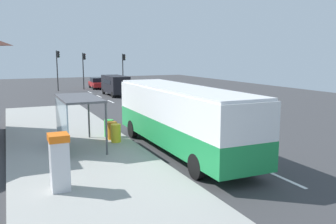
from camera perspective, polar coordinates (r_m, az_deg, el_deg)
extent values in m
cube|color=#38383A|center=(31.81, -7.17, 0.52)|extent=(56.00, 92.00, 0.04)
cube|color=#999993|center=(18.87, -15.00, -5.37)|extent=(6.20, 30.00, 0.18)
cube|color=silver|center=(14.61, 18.18, -10.16)|extent=(0.16, 2.20, 0.01)
cube|color=silver|center=(18.42, 7.62, -5.76)|extent=(0.16, 2.20, 0.01)
cube|color=silver|center=(22.70, 0.95, -2.83)|extent=(0.16, 2.20, 0.01)
cube|color=silver|center=(27.22, -3.55, -0.83)|extent=(0.16, 2.20, 0.01)
cube|color=silver|center=(31.88, -6.74, 0.60)|extent=(0.16, 2.20, 0.01)
cube|color=silver|center=(36.64, -9.11, 1.66)|extent=(0.16, 2.20, 0.01)
cube|color=silver|center=(41.45, -10.93, 2.47)|extent=(0.16, 2.20, 0.01)
cube|color=silver|center=(46.30, -12.38, 3.11)|extent=(0.16, 2.20, 0.01)
cube|color=#1E8C47|center=(17.36, 1.97, -2.98)|extent=(2.52, 11.01, 1.15)
cube|color=silver|center=(17.14, 1.99, 1.28)|extent=(2.52, 11.01, 1.45)
cube|color=silver|center=(17.05, 2.01, 3.86)|extent=(2.40, 10.78, 0.12)
cube|color=black|center=(22.12, -4.30, 2.86)|extent=(2.30, 0.12, 1.22)
cube|color=black|center=(16.19, -1.06, 0.56)|extent=(0.10, 8.58, 1.10)
cylinder|color=black|center=(20.59, -5.71, -2.72)|extent=(0.28, 1.00, 1.00)
cylinder|color=black|center=(21.40, 0.04, -2.22)|extent=(0.28, 1.00, 1.00)
cylinder|color=black|center=(13.84, 4.60, -8.65)|extent=(0.28, 1.00, 1.00)
cylinder|color=black|center=(15.02, 12.23, -7.39)|extent=(0.28, 1.00, 1.00)
cube|color=black|center=(41.90, -8.42, 4.42)|extent=(2.05, 5.22, 1.96)
cube|color=black|center=(41.88, -8.43, 4.87)|extent=(2.07, 3.14, 0.44)
cylinder|color=black|center=(40.36, -6.35, 2.88)|extent=(0.23, 0.68, 0.68)
cylinder|color=black|center=(39.83, -8.81, 2.75)|extent=(0.23, 0.68, 0.68)
cylinder|color=black|center=(44.15, -8.00, 3.39)|extent=(0.23, 0.68, 0.68)
cylinder|color=black|center=(43.67, -10.27, 3.27)|extent=(0.23, 0.68, 0.68)
cube|color=#A51919|center=(51.10, -11.22, 4.39)|extent=(1.97, 4.47, 0.60)
cube|color=black|center=(51.25, -11.28, 5.08)|extent=(1.67, 2.44, 0.60)
cylinder|color=black|center=(49.82, -9.95, 3.97)|extent=(0.22, 0.65, 0.64)
cylinder|color=black|center=(49.50, -11.81, 3.88)|extent=(0.22, 0.65, 0.64)
cylinder|color=black|center=(52.75, -10.64, 4.23)|extent=(0.22, 0.65, 0.64)
cylinder|color=black|center=(52.45, -12.40, 4.15)|extent=(0.22, 0.65, 0.64)
cube|color=silver|center=(12.69, -16.93, -8.19)|extent=(0.60, 0.70, 1.70)
cube|color=orange|center=(12.44, -17.14, -3.92)|extent=(0.66, 0.76, 0.24)
cube|color=black|center=(12.65, -15.59, -6.89)|extent=(0.03, 0.36, 0.44)
cylinder|color=yellow|center=(18.92, -8.33, -3.36)|extent=(0.52, 0.52, 0.95)
cylinder|color=orange|center=(19.58, -8.90, -2.95)|extent=(0.52, 0.52, 0.95)
cylinder|color=green|center=(20.24, -9.43, -2.56)|extent=(0.52, 0.52, 0.95)
cylinder|color=#2D2D2D|center=(49.78, -7.23, 6.45)|extent=(0.14, 0.14, 4.84)
cube|color=black|center=(49.79, -7.03, 8.67)|extent=(0.24, 0.28, 0.84)
sphere|color=#360606|center=(49.82, -6.90, 9.00)|extent=(0.16, 0.16, 0.16)
sphere|color=#F2B20C|center=(49.82, -6.90, 8.67)|extent=(0.16, 0.16, 0.16)
sphere|color=black|center=(49.83, -6.89, 8.35)|extent=(0.16, 0.16, 0.16)
cylinder|color=#2D2D2D|center=(48.74, -17.28, 6.29)|extent=(0.14, 0.14, 5.24)
cube|color=black|center=(48.72, -17.14, 8.80)|extent=(0.24, 0.28, 0.84)
sphere|color=#360606|center=(48.74, -17.02, 9.13)|extent=(0.16, 0.16, 0.16)
sphere|color=#3C2C03|center=(48.74, -17.00, 8.80)|extent=(0.16, 0.16, 0.16)
sphere|color=green|center=(48.74, -16.98, 8.47)|extent=(0.16, 0.16, 0.16)
cylinder|color=#2D2D2D|center=(50.09, -13.39, 6.36)|extent=(0.14, 0.14, 4.96)
cube|color=black|center=(50.08, -13.23, 8.63)|extent=(0.24, 0.28, 0.84)
sphere|color=red|center=(50.10, -13.10, 8.95)|extent=(0.16, 0.16, 0.16)
sphere|color=#3C2C03|center=(50.10, -13.09, 8.63)|extent=(0.16, 0.16, 0.16)
sphere|color=black|center=(50.11, -13.08, 8.31)|extent=(0.16, 0.16, 0.16)
cube|color=#4C4C51|center=(17.91, -14.09, 2.17)|extent=(1.80, 4.00, 0.10)
cube|color=#8CA5B2|center=(17.96, -16.61, -1.79)|extent=(0.06, 3.80, 2.30)
cylinder|color=#4C4C51|center=(16.45, -9.82, -2.64)|extent=(0.10, 0.10, 2.44)
cylinder|color=#4C4C51|center=(20.09, -12.55, -0.58)|extent=(0.10, 0.10, 2.44)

